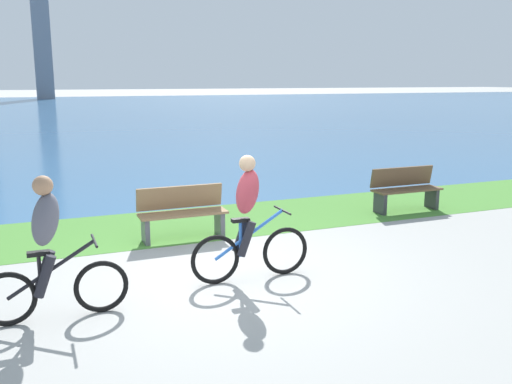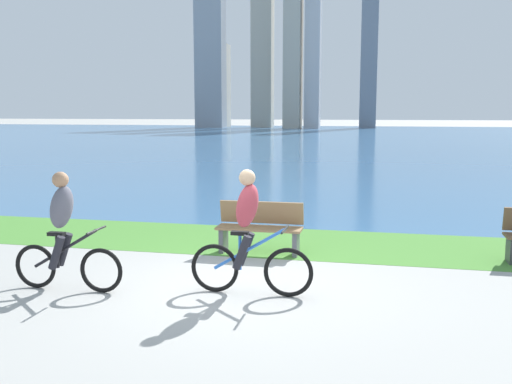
{
  "view_description": "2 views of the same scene",
  "coord_description": "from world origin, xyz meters",
  "px_view_note": "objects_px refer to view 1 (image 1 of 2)",
  "views": [
    {
      "loc": [
        -2.33,
        -6.94,
        2.69
      ],
      "look_at": [
        0.74,
        0.58,
        1.04
      ],
      "focal_mm": 38.95,
      "sensor_mm": 36.0,
      "label": 1
    },
    {
      "loc": [
        2.01,
        -7.58,
        2.49
      ],
      "look_at": [
        0.21,
        0.7,
        1.28
      ],
      "focal_mm": 40.16,
      "sensor_mm": 36.0,
      "label": 2
    }
  ],
  "objects_px": {
    "cyclist_lead": "(249,219)",
    "cyclist_trailing": "(49,249)",
    "bench_far_along_path": "(405,189)",
    "bench_near_path": "(182,213)"
  },
  "relations": [
    {
      "from": "cyclist_lead",
      "to": "cyclist_trailing",
      "type": "distance_m",
      "value": 2.56
    },
    {
      "from": "cyclist_trailing",
      "to": "cyclist_lead",
      "type": "bearing_deg",
      "value": 8.23
    },
    {
      "from": "cyclist_lead",
      "to": "cyclist_trailing",
      "type": "xyz_separation_m",
      "value": [
        -2.54,
        -0.37,
        -0.01
      ]
    },
    {
      "from": "cyclist_trailing",
      "to": "bench_far_along_path",
      "type": "distance_m",
      "value": 7.64
    },
    {
      "from": "cyclist_lead",
      "to": "bench_near_path",
      "type": "relative_size",
      "value": 1.14
    },
    {
      "from": "cyclist_trailing",
      "to": "bench_near_path",
      "type": "xyz_separation_m",
      "value": [
        2.21,
        2.66,
        -0.38
      ]
    },
    {
      "from": "bench_near_path",
      "to": "cyclist_trailing",
      "type": "bearing_deg",
      "value": -129.76
    },
    {
      "from": "cyclist_lead",
      "to": "bench_near_path",
      "type": "bearing_deg",
      "value": 97.99
    },
    {
      "from": "cyclist_lead",
      "to": "bench_near_path",
      "type": "height_order",
      "value": "cyclist_lead"
    },
    {
      "from": "bench_near_path",
      "to": "bench_far_along_path",
      "type": "distance_m",
      "value": 4.84
    }
  ]
}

